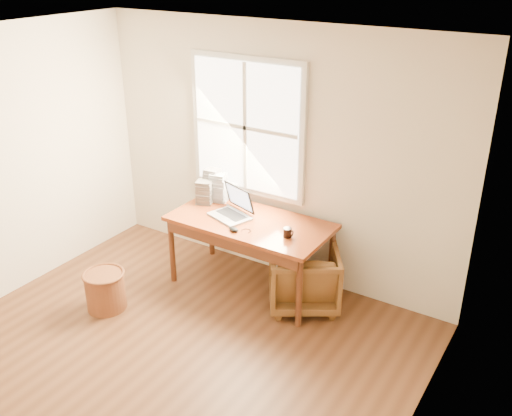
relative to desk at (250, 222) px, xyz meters
The scene contains 11 objects.
room_shell 1.74m from the desk, 90.77° to the right, with size 4.04×4.54×2.64m.
desk is the anchor object (origin of this frame).
armchair 0.74m from the desk, ahead, with size 0.65×0.67×0.61m, color brown.
wicker_stool 1.54m from the desk, 132.28° to the right, with size 0.38×0.38×0.38m, color brown.
laptop 0.27m from the desk, 167.07° to the right, with size 0.40×0.42×0.30m, color #A3A5A9, non-canonical shape.
mouse 0.28m from the desk, 92.34° to the right, with size 0.11×0.07×0.04m, color black.
coffee_mug 0.49m from the desk, 12.53° to the right, with size 0.08×0.08×0.09m, color black.
cd_stack_a 0.61m from the desk, 157.23° to the left, with size 0.16×0.14×0.31m, color silver.
cd_stack_b 0.65m from the desk, behind, with size 0.16×0.14×0.25m, color #28282D.
cd_stack_c 0.69m from the desk, 159.55° to the left, with size 0.15×0.13×0.34m, color #A5A4B2.
cd_stack_d 0.59m from the desk, 141.38° to the left, with size 0.15×0.13×0.18m, color silver.
Camera 1 is at (2.72, -2.43, 3.20)m, focal length 40.00 mm.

